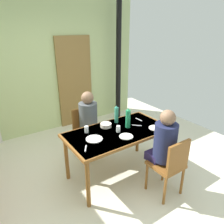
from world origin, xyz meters
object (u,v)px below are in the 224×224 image
object	(u,v)px
dining_table	(118,136)
person_near_diner	(164,141)
person_far_diner	(89,118)
serving_bowl_center	(106,125)
chair_near_diner	(170,164)
chair_far_diner	(86,130)
water_bottle_green_near	(128,118)
water_bottle_green_far	(116,115)

from	to	relation	value
dining_table	person_near_diner	distance (m)	0.70
person_near_diner	person_far_diner	distance (m)	1.32
serving_bowl_center	person_far_diner	bearing A→B (deg)	100.92
chair_near_diner	person_far_diner	distance (m)	1.47
chair_near_diner	chair_far_diner	distance (m)	1.58
chair_far_diner	water_bottle_green_near	xyz separation A→B (m)	(0.35, -0.73, 0.40)
chair_near_diner	dining_table	bearing A→B (deg)	112.13
dining_table	water_bottle_green_far	size ratio (longest dim) A/B	5.34
chair_near_diner	chair_far_diner	size ratio (longest dim) A/B	1.00
dining_table	water_bottle_green_far	bearing A→B (deg)	58.55
dining_table	water_bottle_green_near	xyz separation A→B (m)	(0.20, 0.02, 0.22)
serving_bowl_center	person_near_diner	bearing A→B (deg)	-65.91
person_near_diner	person_far_diner	world-z (taller)	same
dining_table	water_bottle_green_far	world-z (taller)	water_bottle_green_far
water_bottle_green_far	dining_table	bearing A→B (deg)	-121.45
chair_near_diner	person_near_diner	size ratio (longest dim) A/B	1.13
chair_far_diner	person_far_diner	xyz separation A→B (m)	(-0.00, -0.14, 0.28)
chair_near_diner	serving_bowl_center	distance (m)	1.08
person_near_diner	water_bottle_green_far	distance (m)	0.90
dining_table	person_far_diner	world-z (taller)	person_far_diner
chair_near_diner	serving_bowl_center	xyz separation A→B (m)	(-0.37, 0.97, 0.28)
chair_near_diner	person_far_diner	xyz separation A→B (m)	(-0.45, 1.37, 0.28)
person_near_diner	person_far_diner	size ratio (longest dim) A/B	1.00
water_bottle_green_near	person_far_diner	bearing A→B (deg)	120.03
chair_near_diner	water_bottle_green_far	distance (m)	1.10
person_far_diner	serving_bowl_center	xyz separation A→B (m)	(0.08, -0.40, -0.00)
chair_far_diner	water_bottle_green_far	size ratio (longest dim) A/B	3.05
water_bottle_green_near	water_bottle_green_far	xyz separation A→B (m)	(-0.04, 0.24, -0.01)
water_bottle_green_near	chair_near_diner	bearing A→B (deg)	-82.24
dining_table	water_bottle_green_near	distance (m)	0.30
chair_near_diner	water_bottle_green_near	xyz separation A→B (m)	(-0.11, 0.78, 0.40)
dining_table	person_far_diner	xyz separation A→B (m)	(-0.14, 0.62, 0.10)
dining_table	chair_far_diner	xyz separation A→B (m)	(-0.14, 0.76, -0.18)
chair_near_diner	chair_far_diner	bearing A→B (deg)	106.64
person_near_diner	water_bottle_green_near	world-z (taller)	person_near_diner
water_bottle_green_far	water_bottle_green_near	bearing A→B (deg)	-79.88
dining_table	person_far_diner	distance (m)	0.64
person_far_diner	water_bottle_green_far	size ratio (longest dim) A/B	2.70
chair_far_diner	water_bottle_green_far	xyz separation A→B (m)	(0.30, -0.50, 0.39)
dining_table	chair_far_diner	bearing A→B (deg)	100.81
chair_far_diner	serving_bowl_center	bearing A→B (deg)	98.19
person_near_diner	water_bottle_green_far	bearing A→B (deg)	99.58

